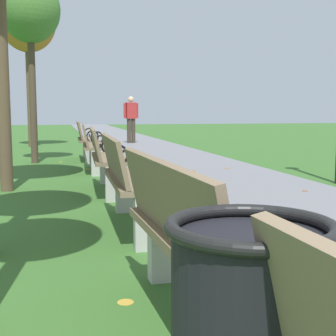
{
  "coord_description": "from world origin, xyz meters",
  "views": [
    {
      "loc": [
        -1.16,
        -0.07,
        1.13
      ],
      "look_at": [
        -0.05,
        4.62,
        0.55
      ],
      "focal_mm": 50.35,
      "sensor_mm": 36.0,
      "label": 1
    }
  ],
  "objects_px": {
    "park_bench_4": "(105,158)",
    "park_bench_5": "(92,146)",
    "park_bench_6": "(86,139)",
    "pedestrian_walking": "(131,117)",
    "tree_5": "(28,23)",
    "tree_4": "(30,12)",
    "park_bench_2": "(192,239)",
    "park_bench_3": "(128,179)"
  },
  "relations": [
    {
      "from": "park_bench_4",
      "to": "pedestrian_walking",
      "type": "xyz_separation_m",
      "value": [
        1.9,
        9.84,
        0.44
      ]
    },
    {
      "from": "park_bench_6",
      "to": "tree_5",
      "type": "height_order",
      "value": "tree_5"
    },
    {
      "from": "park_bench_5",
      "to": "park_bench_6",
      "type": "xyz_separation_m",
      "value": [
        -0.0,
        1.99,
        0.0
      ]
    },
    {
      "from": "park_bench_4",
      "to": "park_bench_6",
      "type": "height_order",
      "value": "same"
    },
    {
      "from": "tree_5",
      "to": "park_bench_5",
      "type": "bearing_deg",
      "value": -77.74
    },
    {
      "from": "park_bench_5",
      "to": "tree_5",
      "type": "xyz_separation_m",
      "value": [
        -1.43,
        6.57,
        3.36
      ]
    },
    {
      "from": "park_bench_6",
      "to": "pedestrian_walking",
      "type": "relative_size",
      "value": 0.99
    },
    {
      "from": "park_bench_4",
      "to": "park_bench_6",
      "type": "xyz_separation_m",
      "value": [
        -0.0,
        4.4,
        0.0
      ]
    },
    {
      "from": "park_bench_4",
      "to": "tree_4",
      "type": "bearing_deg",
      "value": 105.5
    },
    {
      "from": "park_bench_2",
      "to": "park_bench_6",
      "type": "xyz_separation_m",
      "value": [
        -0.0,
        8.74,
        0.0
      ]
    },
    {
      "from": "tree_4",
      "to": "pedestrian_walking",
      "type": "bearing_deg",
      "value": 62.15
    },
    {
      "from": "park_bench_5",
      "to": "tree_4",
      "type": "bearing_deg",
      "value": 123.91
    },
    {
      "from": "tree_4",
      "to": "tree_5",
      "type": "bearing_deg",
      "value": 93.45
    },
    {
      "from": "pedestrian_walking",
      "to": "park_bench_4",
      "type": "bearing_deg",
      "value": -100.94
    },
    {
      "from": "park_bench_4",
      "to": "park_bench_5",
      "type": "bearing_deg",
      "value": 90.0
    },
    {
      "from": "park_bench_2",
      "to": "tree_4",
      "type": "distance_m",
      "value": 8.94
    },
    {
      "from": "park_bench_5",
      "to": "park_bench_2",
      "type": "bearing_deg",
      "value": -90.0
    },
    {
      "from": "pedestrian_walking",
      "to": "park_bench_3",
      "type": "bearing_deg",
      "value": -99.02
    },
    {
      "from": "tree_5",
      "to": "park_bench_6",
      "type": "bearing_deg",
      "value": -72.68
    },
    {
      "from": "park_bench_5",
      "to": "tree_4",
      "type": "distance_m",
      "value": 3.41
    },
    {
      "from": "park_bench_4",
      "to": "pedestrian_walking",
      "type": "distance_m",
      "value": 10.03
    },
    {
      "from": "park_bench_4",
      "to": "tree_5",
      "type": "bearing_deg",
      "value": 99.04
    },
    {
      "from": "park_bench_6",
      "to": "tree_5",
      "type": "distance_m",
      "value": 5.86
    },
    {
      "from": "park_bench_3",
      "to": "pedestrian_walking",
      "type": "relative_size",
      "value": 0.99
    },
    {
      "from": "park_bench_3",
      "to": "tree_5",
      "type": "xyz_separation_m",
      "value": [
        -1.43,
        11.12,
        3.36
      ]
    },
    {
      "from": "park_bench_2",
      "to": "park_bench_3",
      "type": "height_order",
      "value": "same"
    },
    {
      "from": "park_bench_3",
      "to": "pedestrian_walking",
      "type": "xyz_separation_m",
      "value": [
        1.9,
        11.98,
        0.44
      ]
    },
    {
      "from": "tree_5",
      "to": "pedestrian_walking",
      "type": "distance_m",
      "value": 4.51
    },
    {
      "from": "tree_5",
      "to": "pedestrian_walking",
      "type": "relative_size",
      "value": 3.0
    },
    {
      "from": "park_bench_3",
      "to": "tree_4",
      "type": "xyz_separation_m",
      "value": [
        -1.13,
        6.24,
        2.73
      ]
    },
    {
      "from": "tree_5",
      "to": "park_bench_4",
      "type": "bearing_deg",
      "value": -80.96
    },
    {
      "from": "tree_4",
      "to": "park_bench_2",
      "type": "bearing_deg",
      "value": -82.34
    },
    {
      "from": "tree_5",
      "to": "pedestrian_walking",
      "type": "height_order",
      "value": "tree_5"
    },
    {
      "from": "tree_4",
      "to": "park_bench_6",
      "type": "bearing_deg",
      "value": 15.03
    },
    {
      "from": "park_bench_5",
      "to": "tree_5",
      "type": "bearing_deg",
      "value": 102.26
    },
    {
      "from": "tree_4",
      "to": "pedestrian_walking",
      "type": "distance_m",
      "value": 6.89
    },
    {
      "from": "park_bench_2",
      "to": "pedestrian_walking",
      "type": "xyz_separation_m",
      "value": [
        1.9,
        14.18,
        0.44
      ]
    },
    {
      "from": "park_bench_3",
      "to": "tree_4",
      "type": "distance_m",
      "value": 6.9
    },
    {
      "from": "park_bench_4",
      "to": "tree_5",
      "type": "height_order",
      "value": "tree_5"
    },
    {
      "from": "park_bench_3",
      "to": "tree_5",
      "type": "relative_size",
      "value": 0.33
    },
    {
      "from": "park_bench_3",
      "to": "pedestrian_walking",
      "type": "bearing_deg",
      "value": 80.98
    },
    {
      "from": "park_bench_3",
      "to": "tree_4",
      "type": "relative_size",
      "value": 0.41
    }
  ]
}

